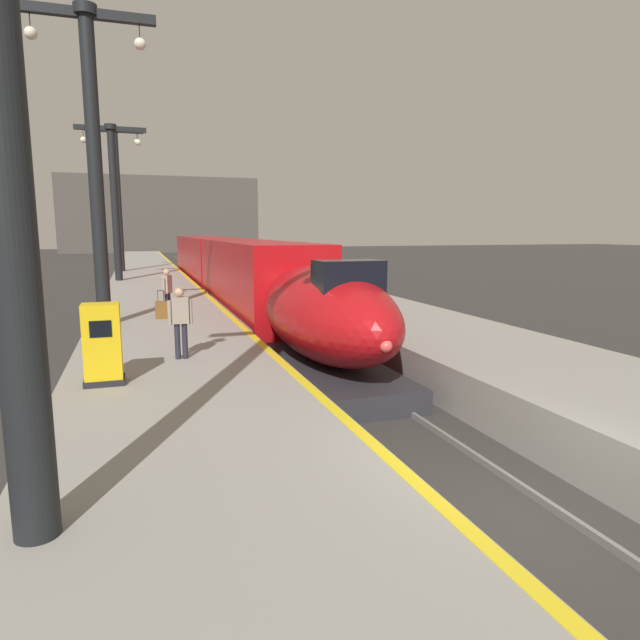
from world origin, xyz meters
TOP-DOWN VIEW (x-y plane):
  - ground_plane at (0.00, 0.00)m, footprint 260.00×260.00m
  - platform_left at (-4.05, 24.75)m, footprint 4.80×110.00m
  - platform_right at (4.05, 24.75)m, footprint 4.80×110.00m
  - platform_left_safety_stripe at (-1.77, 24.75)m, footprint 0.20×107.80m
  - rail_main_left at (-0.75, 27.50)m, footprint 0.08×110.00m
  - rail_main_right at (0.75, 27.50)m, footprint 0.08×110.00m
  - highspeed_train_main at (0.00, 23.30)m, footprint 2.92×39.20m
  - station_column_mid at (-5.90, 12.79)m, footprint 4.00×0.68m
  - station_column_far at (-5.90, 29.77)m, footprint 4.00×0.68m
  - station_column_distant at (-5.90, 38.07)m, footprint 4.00×0.68m
  - passenger_near_edge at (-3.87, 13.86)m, footprint 0.37×0.51m
  - passenger_mid_platform at (-3.93, 7.17)m, footprint 0.57×0.23m
  - rolling_suitcase at (-4.11, 13.56)m, footprint 0.40×0.22m
  - ticket_machine_yellow at (-5.55, 5.44)m, footprint 0.76×0.62m
  - terminus_back_wall at (0.00, 102.00)m, footprint 36.00×2.00m

SIDE VIEW (x-z plane):
  - ground_plane at x=0.00m, z-range 0.00..0.00m
  - rail_main_left at x=-0.75m, z-range 0.00..0.12m
  - rail_main_right at x=0.75m, z-range 0.00..0.12m
  - platform_left at x=-4.05m, z-range 0.00..1.05m
  - platform_right at x=4.05m, z-range 0.00..1.05m
  - platform_left_safety_stripe at x=-1.77m, z-range 1.05..1.06m
  - rolling_suitcase at x=-4.11m, z-range 0.86..1.85m
  - ticket_machine_yellow at x=-5.55m, z-range 0.99..2.59m
  - highspeed_train_main at x=0.00m, z-range 0.12..3.72m
  - passenger_near_edge at x=-3.87m, z-range 1.19..2.88m
  - passenger_mid_platform at x=-3.93m, z-range 1.19..2.88m
  - station_column_far at x=-5.90m, z-range 1.98..11.13m
  - station_column_mid at x=-5.90m, z-range 1.99..11.57m
  - terminus_back_wall at x=0.00m, z-range 0.00..14.00m
  - station_column_distant at x=-5.90m, z-range 2.02..12.42m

